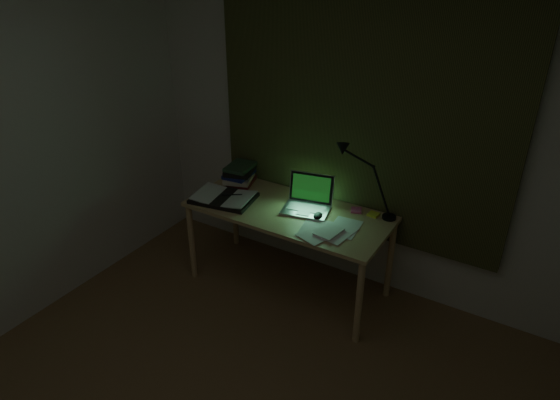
% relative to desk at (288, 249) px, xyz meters
% --- Properties ---
extents(wall_back, '(3.50, 0.00, 2.50)m').
position_rel_desk_xyz_m(wall_back, '(0.34, 0.41, 0.91)').
color(wall_back, beige).
rests_on(wall_back, ground).
extents(curtain, '(2.20, 0.06, 2.00)m').
position_rel_desk_xyz_m(curtain, '(0.34, 0.37, 1.11)').
color(curtain, '#303319').
rests_on(curtain, wall_back).
extents(desk, '(1.50, 0.66, 0.68)m').
position_rel_desk_xyz_m(desk, '(0.00, 0.00, 0.00)').
color(desk, tan).
rests_on(desk, floor).
extents(laptop, '(0.41, 0.44, 0.24)m').
position_rel_desk_xyz_m(laptop, '(0.12, 0.05, 0.46)').
color(laptop, '#BCBCC1').
rests_on(laptop, desk).
extents(open_textbook, '(0.51, 0.40, 0.04)m').
position_rel_desk_xyz_m(open_textbook, '(-0.50, -0.12, 0.36)').
color(open_textbook, silver).
rests_on(open_textbook, desk).
extents(book_stack, '(0.25, 0.29, 0.16)m').
position_rel_desk_xyz_m(book_stack, '(-0.56, 0.19, 0.42)').
color(book_stack, silver).
rests_on(book_stack, desk).
extents(loose_papers, '(0.32, 0.33, 0.02)m').
position_rel_desk_xyz_m(loose_papers, '(0.35, -0.12, 0.35)').
color(loose_papers, white).
rests_on(loose_papers, desk).
extents(mouse, '(0.08, 0.11, 0.04)m').
position_rel_desk_xyz_m(mouse, '(0.24, 0.00, 0.36)').
color(mouse, black).
rests_on(mouse, desk).
extents(sticky_yellow, '(0.08, 0.08, 0.02)m').
position_rel_desk_xyz_m(sticky_yellow, '(0.56, 0.25, 0.35)').
color(sticky_yellow, yellow).
rests_on(sticky_yellow, desk).
extents(sticky_pink, '(0.10, 0.10, 0.02)m').
position_rel_desk_xyz_m(sticky_pink, '(0.43, 0.24, 0.35)').
color(sticky_pink, pink).
rests_on(sticky_pink, desk).
extents(desk_lamp, '(0.39, 0.32, 0.54)m').
position_rel_desk_xyz_m(desk_lamp, '(0.68, 0.26, 0.61)').
color(desk_lamp, black).
rests_on(desk_lamp, desk).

